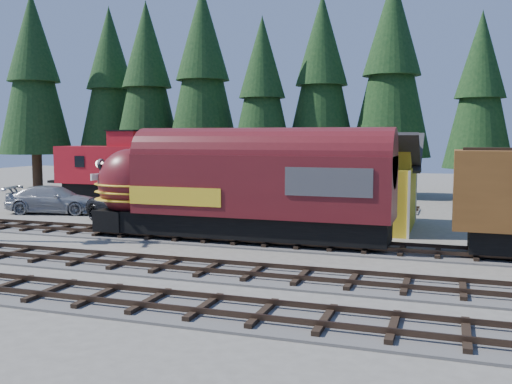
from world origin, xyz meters
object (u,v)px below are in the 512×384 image
(depot, at_px, (305,173))
(caboose, at_px, (118,168))
(pickup_truck_a, at_px, (140,206))
(locomotive, at_px, (229,192))
(pickup_truck_b, at_px, (54,200))

(depot, distance_m, caboose, 18.78)
(caboose, height_order, pickup_truck_a, caboose)
(locomotive, bearing_deg, depot, 71.83)
(depot, height_order, locomotive, depot)
(caboose, distance_m, pickup_truck_b, 8.40)
(depot, height_order, pickup_truck_b, depot)
(caboose, height_order, pickup_truck_b, caboose)
(caboose, bearing_deg, pickup_truck_b, -87.66)
(locomotive, relative_size, pickup_truck_a, 2.26)
(locomotive, xyz_separation_m, pickup_truck_a, (-7.39, 4.21, -1.50))
(locomotive, relative_size, pickup_truck_b, 2.44)
(depot, bearing_deg, locomotive, -108.17)
(depot, distance_m, pickup_truck_a, 10.01)
(depot, distance_m, locomotive, 6.86)
(caboose, relative_size, pickup_truck_b, 1.58)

